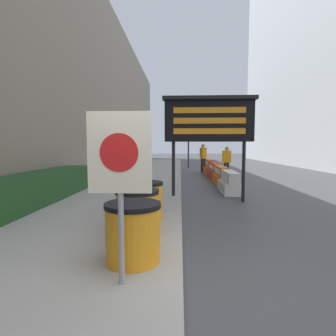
{
  "coord_description": "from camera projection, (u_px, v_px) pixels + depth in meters",
  "views": [
    {
      "loc": [
        -0.04,
        -2.71,
        1.64
      ],
      "look_at": [
        -0.38,
        4.64,
        1.04
      ],
      "focal_mm": 28.0,
      "sensor_mm": 36.0,
      "label": 1
    }
  ],
  "objects": [
    {
      "name": "ground_plane",
      "position": [
        183.0,
        299.0,
        2.83
      ],
      "size": [
        120.0,
        120.0,
        0.0
      ],
      "primitive_type": "plane",
      "color": "#3F3F42"
    },
    {
      "name": "building_left_facade",
      "position": [
        85.0,
        71.0,
        12.37
      ],
      "size": [
        0.4,
        50.4,
        10.45
      ],
      "color": "#706656",
      "rests_on": "ground_plane"
    },
    {
      "name": "hedge_strip",
      "position": [
        22.0,
        192.0,
        6.18
      ],
      "size": [
        0.9,
        7.03,
        0.79
      ],
      "color": "#1E421E",
      "rests_on": "sidewalk_left"
    },
    {
      "name": "barrel_drum_foreground",
      "position": [
        133.0,
        232.0,
        3.35
      ],
      "size": [
        0.72,
        0.72,
        0.76
      ],
      "color": "orange",
      "rests_on": "sidewalk_left"
    },
    {
      "name": "barrel_drum_middle",
      "position": [
        137.0,
        213.0,
        4.34
      ],
      "size": [
        0.72,
        0.72,
        0.76
      ],
      "color": "orange",
      "rests_on": "sidewalk_left"
    },
    {
      "name": "barrel_drum_back",
      "position": [
        145.0,
        200.0,
        5.33
      ],
      "size": [
        0.72,
        0.72,
        0.76
      ],
      "color": "orange",
      "rests_on": "sidewalk_left"
    },
    {
      "name": "warning_sign",
      "position": [
        120.0,
        165.0,
        2.71
      ],
      "size": [
        0.67,
        0.08,
        1.83
      ],
      "color": "gray",
      "rests_on": "sidewalk_left"
    },
    {
      "name": "message_board",
      "position": [
        209.0,
        121.0,
        7.66
      ],
      "size": [
        2.72,
        0.36,
        3.09
      ],
      "color": "black",
      "rests_on": "ground_plane"
    },
    {
      "name": "jersey_barrier_white",
      "position": [
        230.0,
        183.0,
        9.34
      ],
      "size": [
        0.65,
        1.67,
        0.76
      ],
      "color": "silver",
      "rests_on": "ground_plane"
    },
    {
      "name": "jersey_barrier_orange_near",
      "position": [
        221.0,
        176.0,
        11.38
      ],
      "size": [
        0.55,
        2.01,
        0.79
      ],
      "color": "orange",
      "rests_on": "ground_plane"
    },
    {
      "name": "jersey_barrier_red_striped",
      "position": [
        214.0,
        171.0,
        13.69
      ],
      "size": [
        0.52,
        2.17,
        0.79
      ],
      "color": "red",
      "rests_on": "ground_plane"
    },
    {
      "name": "jersey_barrier_orange_far",
      "position": [
        209.0,
        167.0,
        15.93
      ],
      "size": [
        0.6,
        1.95,
        0.86
      ],
      "color": "orange",
      "rests_on": "ground_plane"
    },
    {
      "name": "traffic_cone_near",
      "position": [
        216.0,
        167.0,
        16.5
      ],
      "size": [
        0.42,
        0.42,
        0.74
      ],
      "color": "black",
      "rests_on": "ground_plane"
    },
    {
      "name": "traffic_light_near_curb",
      "position": [
        189.0,
        129.0,
        20.18
      ],
      "size": [
        0.28,
        0.45,
        4.18
      ],
      "color": "#2D2D30",
      "rests_on": "ground_plane"
    },
    {
      "name": "pedestrian_worker",
      "position": [
        227.0,
        159.0,
        13.96
      ],
      "size": [
        0.43,
        0.26,
        1.65
      ],
      "rotation": [
        0.0,
        0.0,
        3.14
      ],
      "color": "#23283D",
      "rests_on": "ground_plane"
    },
    {
      "name": "pedestrian_passerby",
      "position": [
        203.0,
        155.0,
        16.79
      ],
      "size": [
        0.42,
        0.54,
        1.82
      ],
      "rotation": [
        0.0,
        0.0,
        5.02
      ],
      "color": "#333338",
      "rests_on": "ground_plane"
    }
  ]
}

